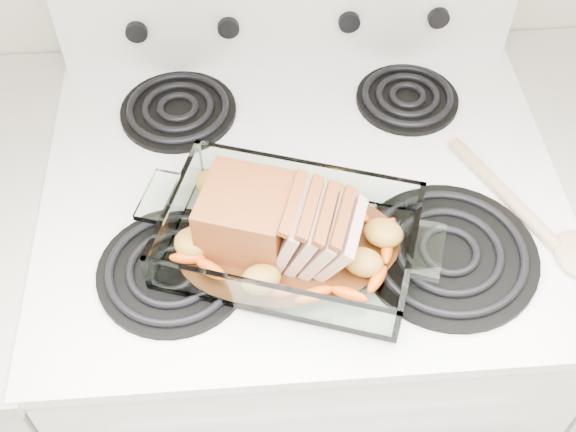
{
  "coord_description": "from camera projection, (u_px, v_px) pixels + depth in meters",
  "views": [
    {
      "loc": [
        -0.08,
        0.93,
        1.75
      ],
      "look_at": [
        -0.03,
        1.54,
        0.99
      ],
      "focal_mm": 45.0,
      "sensor_mm": 36.0,
      "label": 1
    }
  ],
  "objects": [
    {
      "name": "roast_vegetables",
      "position": [
        285.0,
        219.0,
        1.0
      ],
      "size": [
        0.33,
        0.18,
        0.04
      ],
      "rotation": [
        0.0,
        0.0,
        -0.05
      ],
      "color": "#EB5814",
      "rests_on": "baking_dish"
    },
    {
      "name": "baking_dish",
      "position": [
        289.0,
        241.0,
        0.99
      ],
      "size": [
        0.34,
        0.22,
        0.07
      ],
      "rotation": [
        0.0,
        0.0,
        -0.33
      ],
      "color": "silver",
      "rests_on": "electric_range"
    },
    {
      "name": "electric_range",
      "position": [
        299.0,
        328.0,
        1.45
      ],
      "size": [
        0.78,
        0.7,
        1.12
      ],
      "color": "white",
      "rests_on": "ground"
    },
    {
      "name": "pork_roast",
      "position": [
        266.0,
        227.0,
        0.96
      ],
      "size": [
        0.21,
        0.11,
        0.09
      ],
      "rotation": [
        0.0,
        0.0,
        -0.4
      ],
      "color": "#904416",
      "rests_on": "baking_dish"
    },
    {
      "name": "wooden_spoon",
      "position": [
        544.0,
        226.0,
        1.03
      ],
      "size": [
        0.16,
        0.27,
        0.02
      ],
      "rotation": [
        0.0,
        0.0,
        0.44
      ],
      "color": "tan",
      "rests_on": "electric_range"
    }
  ]
}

